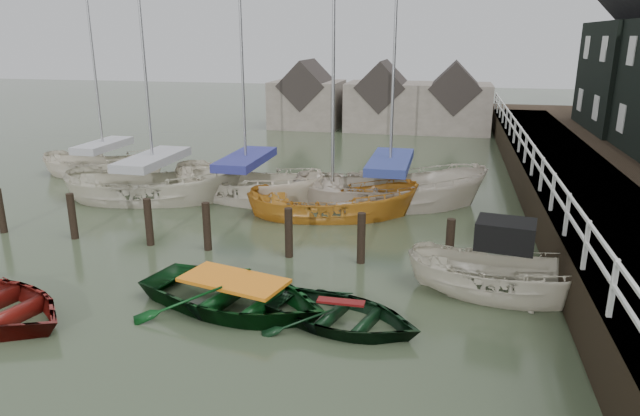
% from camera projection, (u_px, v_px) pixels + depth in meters
% --- Properties ---
extents(ground, '(120.00, 120.00, 0.00)m').
position_uv_depth(ground, '(204.00, 299.00, 13.21)').
color(ground, '#333D26').
rests_on(ground, ground).
extents(pier, '(3.04, 32.00, 2.70)m').
position_uv_depth(pier, '(565.00, 186.00, 20.34)').
color(pier, black).
rests_on(pier, ground).
extents(mooring_pilings, '(13.72, 0.22, 1.80)m').
position_uv_depth(mooring_pilings, '(210.00, 233.00, 16.10)').
color(mooring_pilings, black).
rests_on(mooring_pilings, ground).
extents(far_sheds, '(14.00, 4.08, 4.39)m').
position_uv_depth(far_sheds, '(380.00, 100.00, 36.77)').
color(far_sheds, '#665B51').
rests_on(far_sheds, ground).
extents(rowboat_green, '(5.15, 4.20, 0.93)m').
position_uv_depth(rowboat_green, '(235.00, 308.00, 12.77)').
color(rowboat_green, black).
rests_on(rowboat_green, ground).
extents(rowboat_dkgreen, '(4.09, 3.40, 0.73)m').
position_uv_depth(rowboat_dkgreen, '(341.00, 324.00, 12.05)').
color(rowboat_dkgreen, black).
rests_on(rowboat_dkgreen, ground).
extents(motorboat, '(4.66, 2.35, 2.65)m').
position_uv_depth(motorboat, '(501.00, 292.00, 13.35)').
color(motorboat, beige).
rests_on(motorboat, ground).
extents(sailboat_a, '(7.06, 3.93, 11.25)m').
position_uv_depth(sailboat_a, '(156.00, 198.00, 21.21)').
color(sailboat_a, beige).
rests_on(sailboat_a, ground).
extents(sailboat_b, '(6.94, 4.17, 11.28)m').
position_uv_depth(sailboat_b, '(247.00, 197.00, 21.37)').
color(sailboat_b, beige).
rests_on(sailboat_b, ground).
extents(sailboat_c, '(6.07, 3.33, 10.95)m').
position_uv_depth(sailboat_c, '(332.00, 215.00, 19.32)').
color(sailboat_c, '#B57422').
rests_on(sailboat_c, ground).
extents(sailboat_d, '(7.30, 3.99, 11.58)m').
position_uv_depth(sailboat_d, '(389.00, 203.00, 20.54)').
color(sailboat_d, '#BEB3A2').
rests_on(sailboat_d, ground).
extents(sailboat_e, '(5.82, 2.58, 8.92)m').
position_uv_depth(sailboat_e, '(106.00, 174.00, 24.93)').
color(sailboat_e, beige).
rests_on(sailboat_e, ground).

